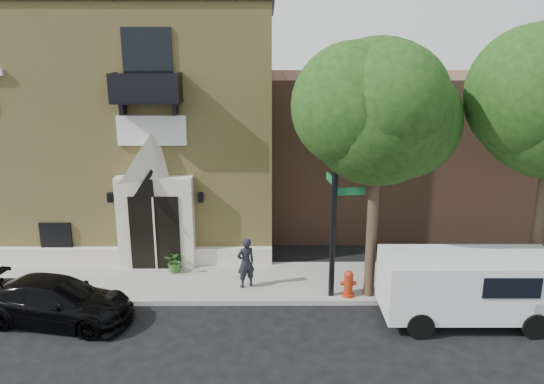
# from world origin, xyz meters

# --- Properties ---
(ground) EXTENTS (120.00, 120.00, 0.00)m
(ground) POSITION_xyz_m (0.00, 0.00, 0.00)
(ground) COLOR black
(ground) RESTS_ON ground
(sidewalk) EXTENTS (42.00, 3.00, 0.15)m
(sidewalk) POSITION_xyz_m (1.00, 1.50, 0.07)
(sidewalk) COLOR gray
(sidewalk) RESTS_ON ground
(church) EXTENTS (12.20, 11.01, 9.30)m
(church) POSITION_xyz_m (-2.99, 7.95, 4.63)
(church) COLOR tan
(church) RESTS_ON ground
(neighbour_building) EXTENTS (18.00, 8.00, 6.40)m
(neighbour_building) POSITION_xyz_m (12.00, 9.00, 3.20)
(neighbour_building) COLOR brown
(neighbour_building) RESTS_ON ground
(street_tree_left) EXTENTS (4.97, 4.38, 7.77)m
(street_tree_left) POSITION_xyz_m (6.03, 0.35, 5.87)
(street_tree_left) COLOR #38281C
(street_tree_left) RESTS_ON sidewalk
(black_sedan) EXTENTS (4.67, 2.58, 1.28)m
(black_sedan) POSITION_xyz_m (-3.13, -0.91, 0.64)
(black_sedan) COLOR black
(black_sedan) RESTS_ON ground
(cargo_van) EXTENTS (4.88, 2.09, 1.98)m
(cargo_van) POSITION_xyz_m (8.72, -0.93, 1.11)
(cargo_van) COLOR white
(cargo_van) RESTS_ON ground
(street_sign) EXTENTS (1.08, 1.02, 6.45)m
(street_sign) POSITION_xyz_m (4.85, 0.43, 3.40)
(street_sign) COLOR black
(street_sign) RESTS_ON sidewalk
(fire_hydrant) EXTENTS (0.48, 0.38, 0.84)m
(fire_hydrant) POSITION_xyz_m (5.35, 0.35, 0.57)
(fire_hydrant) COLOR #A12911
(fire_hydrant) RESTS_ON sidewalk
(dumpster) EXTENTS (1.87, 1.27, 1.13)m
(dumpster) POSITION_xyz_m (8.83, 0.55, 0.72)
(dumpster) COLOR #0E3616
(dumpster) RESTS_ON sidewalk
(planter) EXTENTS (0.80, 0.73, 0.78)m
(planter) POSITION_xyz_m (-0.29, 2.15, 0.54)
(planter) COLOR #335E26
(planter) RESTS_ON sidewalk
(pedestrian_near) EXTENTS (0.71, 0.62, 1.65)m
(pedestrian_near) POSITION_xyz_m (2.16, 1.02, 0.98)
(pedestrian_near) COLOR black
(pedestrian_near) RESTS_ON sidewalk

